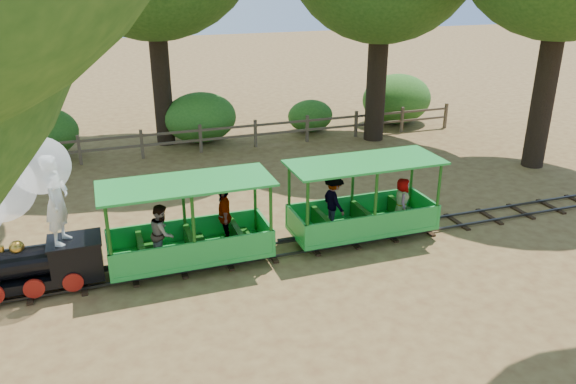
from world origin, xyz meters
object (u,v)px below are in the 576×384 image
object	(u,v)px
locomotive	(17,209)
carriage_front	(191,233)
carriage_rear	(360,208)
fence	(228,134)

from	to	relation	value
locomotive	carriage_front	size ratio (longest dim) A/B	0.90
locomotive	carriage_rear	distance (m)	7.30
locomotive	carriage_front	bearing A→B (deg)	-1.40
carriage_front	fence	xyz separation A→B (m)	(2.76, 8.01, -0.23)
carriage_rear	fence	world-z (taller)	carriage_rear
locomotive	fence	xyz separation A→B (m)	(5.98, 7.94, -1.22)
carriage_front	fence	size ratio (longest dim) A/B	0.20
locomotive	fence	world-z (taller)	locomotive
carriage_front	carriage_rear	size ratio (longest dim) A/B	1.00
locomotive	fence	bearing A→B (deg)	53.00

